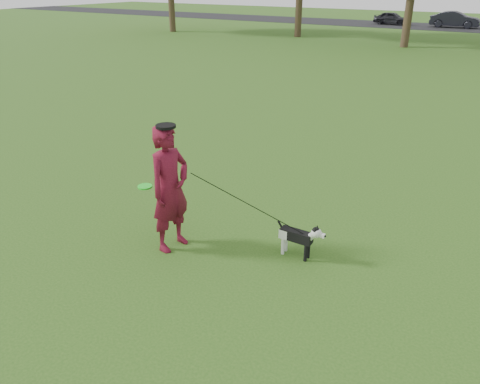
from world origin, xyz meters
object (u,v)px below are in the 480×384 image
Objects in this scene: car_mid at (455,20)px; man at (170,189)px; car_left at (392,18)px; dog at (300,236)px.

man is at bearing -177.64° from car_mid.
car_left is 5.32m from car_mid.
man is 40.57m from car_mid.
car_mid is at bearing 96.13° from dog.
man is 0.63× the size of car_left.
dog is 39.96m from car_mid.
man reaches higher than car_left.
car_left is (-9.59, 39.73, 0.19)m from dog.
dog is at bearing -174.90° from car_mid.
car_mid reaches higher than car_left.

